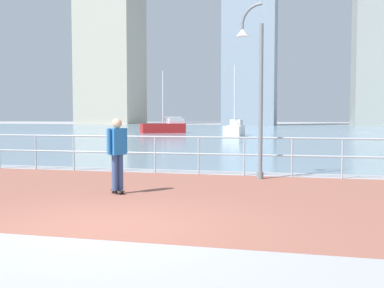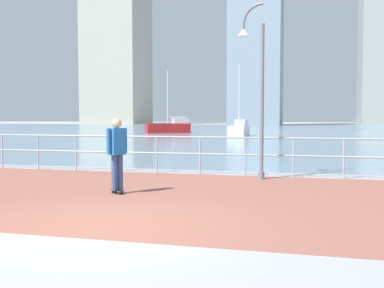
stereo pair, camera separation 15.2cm
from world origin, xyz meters
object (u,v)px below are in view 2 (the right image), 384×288
lamppost (256,82)px  sailboat_blue (169,127)px  skateboarder (117,149)px  sailboat_teal (239,130)px

lamppost → sailboat_blue: 37.24m
skateboarder → sailboat_blue: (-10.48, 38.05, -0.39)m
skateboarder → sailboat_teal: bearing=93.1°
lamppost → skateboarder: lamppost is taller
sailboat_teal → sailboat_blue: (-8.77, 7.02, 0.04)m
skateboarder → sailboat_blue: bearing=105.4°
skateboarder → sailboat_blue: size_ratio=0.25×
lamppost → sailboat_teal: sailboat_teal is taller
skateboarder → sailboat_teal: (-1.71, 31.03, -0.43)m
skateboarder → sailboat_blue: sailboat_blue is taller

